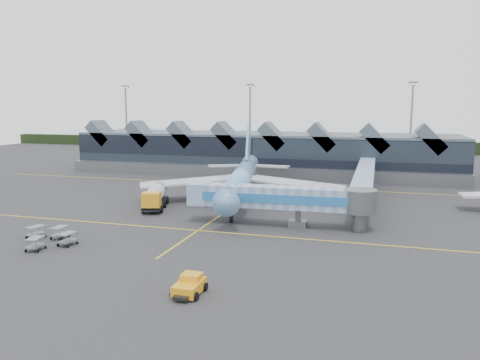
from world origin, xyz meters
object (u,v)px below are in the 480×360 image
(pushback_tug, at_px, (189,286))
(jet_bridge, at_px, (290,199))
(fuel_truck, at_px, (156,195))
(main_airliner, at_px, (241,179))

(pushback_tug, bearing_deg, jet_bridge, 80.77)
(fuel_truck, bearing_deg, pushback_tug, -76.90)
(main_airliner, distance_m, jet_bridge, 18.32)
(fuel_truck, bearing_deg, jet_bridge, -31.63)
(main_airliner, bearing_deg, jet_bridge, -64.15)
(jet_bridge, bearing_deg, main_airliner, 124.10)
(pushback_tug, bearing_deg, main_airliner, 99.84)
(jet_bridge, bearing_deg, fuel_truck, 163.62)
(main_airliner, distance_m, fuel_truck, 14.75)
(pushback_tug, bearing_deg, fuel_truck, 120.93)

